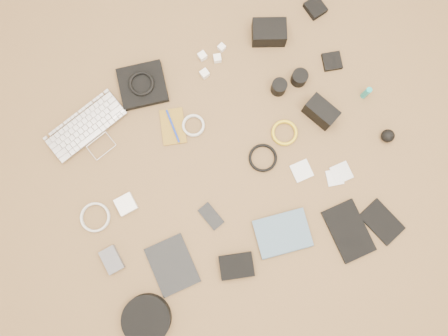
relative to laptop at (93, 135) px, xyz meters
name	(u,v)px	position (x,y,z in m)	size (l,w,h in m)	color
room_shell	(237,43)	(0.47, -0.36, 1.24)	(4.04, 4.04, 2.58)	brown
laptop	(93,135)	(0.00, 0.00, 0.00)	(0.34, 0.24, 0.03)	silver
headphone_pouch	(143,85)	(0.28, 0.12, 0.00)	(0.19, 0.18, 0.03)	black
headphones	(142,83)	(0.28, 0.12, 0.03)	(0.11, 0.11, 0.01)	black
charger_a	(202,56)	(0.56, 0.13, 0.00)	(0.03, 0.03, 0.03)	white
charger_b	(217,58)	(0.62, 0.10, 0.00)	(0.03, 0.03, 0.03)	white
charger_c	(222,47)	(0.66, 0.14, 0.00)	(0.03, 0.03, 0.03)	white
charger_d	(205,74)	(0.54, 0.06, 0.00)	(0.03, 0.03, 0.03)	white
dslr_camera	(269,33)	(0.87, 0.10, 0.03)	(0.14, 0.10, 0.08)	black
lens_pouch	(315,8)	(1.11, 0.14, 0.00)	(0.07, 0.08, 0.03)	black
notebook_olive	(173,127)	(0.32, -0.10, -0.01)	(0.10, 0.15, 0.01)	olive
pen_blue	(173,126)	(0.32, -0.10, 0.00)	(0.01, 0.01, 0.15)	#142CA5
cable_white_a	(194,126)	(0.41, -0.13, -0.01)	(0.10, 0.10, 0.01)	silver
lens_a	(279,87)	(0.80, -0.13, 0.02)	(0.06, 0.06, 0.07)	black
lens_b	(299,78)	(0.90, -0.13, 0.02)	(0.07, 0.07, 0.06)	black
card_reader	(332,61)	(1.07, -0.11, 0.00)	(0.08, 0.08, 0.02)	black
power_brick	(126,204)	(0.02, -0.33, 0.00)	(0.07, 0.07, 0.03)	white
cable_white_b	(96,217)	(-0.12, -0.32, -0.01)	(0.12, 0.12, 0.01)	silver
cable_black	(263,158)	(0.62, -0.38, -0.01)	(0.12, 0.12, 0.01)	black
cable_yellow	(284,133)	(0.75, -0.32, -0.01)	(0.11, 0.11, 0.01)	gold
flash	(321,112)	(0.91, -0.30, 0.04)	(0.07, 0.14, 0.10)	black
lens_cleaner	(366,93)	(1.13, -0.31, 0.03)	(0.02, 0.02, 0.08)	teal
battery_charger	(112,260)	(-0.12, -0.51, 0.00)	(0.07, 0.10, 0.03)	#545459
tablet	(172,265)	(0.10, -0.63, -0.01)	(0.17, 0.21, 0.01)	black
phone	(211,216)	(0.32, -0.51, -0.01)	(0.06, 0.11, 0.01)	black
filter_case_left	(302,171)	(0.75, -0.49, -0.01)	(0.08, 0.08, 0.01)	silver
filter_case_mid	(335,178)	(0.86, -0.58, -0.01)	(0.07, 0.07, 0.01)	silver
filter_case_right	(341,173)	(0.89, -0.57, -0.01)	(0.08, 0.08, 0.01)	silver
air_blower	(388,136)	(1.13, -0.51, 0.01)	(0.06, 0.06, 0.06)	black
headphone_case	(147,319)	(-0.08, -0.78, 0.01)	(0.19, 0.19, 0.05)	black
drive_case	(237,266)	(0.33, -0.74, 0.00)	(0.14, 0.10, 0.03)	black
paperback	(288,253)	(0.55, -0.78, 0.00)	(0.16, 0.22, 0.02)	#466178
notebook_black_a	(349,231)	(0.82, -0.80, -0.01)	(0.14, 0.23, 0.02)	black
notebook_black_b	(382,222)	(0.96, -0.82, -0.01)	(0.11, 0.17, 0.01)	black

